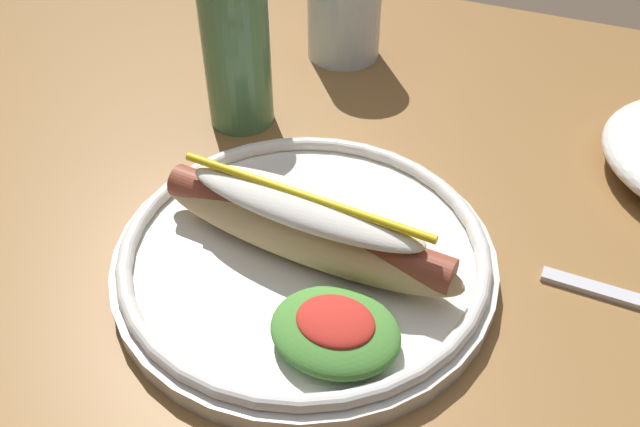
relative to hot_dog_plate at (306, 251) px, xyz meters
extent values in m
cube|color=olive|center=(0.03, 0.09, -0.04)|extent=(1.47, 0.87, 0.04)
cylinder|color=olive|center=(-0.62, 0.43, -0.41)|extent=(0.06, 0.06, 0.70)
cylinder|color=silver|center=(0.00, 0.00, -0.01)|extent=(0.29, 0.29, 0.02)
torus|color=silver|center=(0.00, 0.00, 0.00)|extent=(0.28, 0.28, 0.01)
ellipsoid|color=tan|center=(0.00, 0.00, 0.01)|extent=(0.25, 0.07, 0.04)
cylinder|color=brown|center=(0.00, 0.00, 0.02)|extent=(0.23, 0.04, 0.03)
ellipsoid|color=silver|center=(0.00, 0.00, 0.04)|extent=(0.19, 0.06, 0.02)
cylinder|color=yellow|center=(0.00, 0.00, 0.05)|extent=(0.20, 0.02, 0.01)
ellipsoid|color=#4C8C38|center=(0.05, -0.07, 0.01)|extent=(0.09, 0.07, 0.02)
ellipsoid|color=red|center=(0.05, -0.07, 0.02)|extent=(0.05, 0.04, 0.01)
cube|color=silver|center=(0.21, 0.06, -0.02)|extent=(0.09, 0.01, 0.00)
cylinder|color=#4C7F51|center=(-0.14, 0.17, 0.05)|extent=(0.06, 0.06, 0.14)
camera|label=1|loc=(0.14, -0.32, 0.35)|focal=37.56mm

